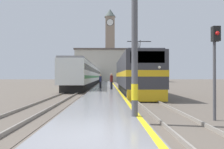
# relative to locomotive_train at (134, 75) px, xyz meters

# --- Properties ---
(ground_plane) EXTENTS (200.00, 200.00, 0.00)m
(ground_plane) POSITION_rel_locomotive_train_xyz_m (-2.98, 13.54, -1.95)
(ground_plane) COLOR #60564C
(platform) EXTENTS (3.20, 140.00, 0.31)m
(platform) POSITION_rel_locomotive_train_xyz_m (-2.98, 8.54, -1.80)
(platform) COLOR gray
(platform) RESTS_ON ground
(rail_track_near) EXTENTS (2.83, 140.00, 0.16)m
(rail_track_near) POSITION_rel_locomotive_train_xyz_m (0.00, 8.54, -1.92)
(rail_track_near) COLOR #60564C
(rail_track_near) RESTS_ON ground
(rail_track_far) EXTENTS (2.84, 140.00, 0.16)m
(rail_track_far) POSITION_rel_locomotive_train_xyz_m (-6.49, 8.54, -1.92)
(rail_track_far) COLOR #60564C
(rail_track_far) RESTS_ON ground
(locomotive_train) EXTENTS (2.92, 15.67, 4.79)m
(locomotive_train) POSITION_rel_locomotive_train_xyz_m (0.00, 0.00, 0.00)
(locomotive_train) COLOR black
(locomotive_train) RESTS_ON ground
(passenger_train) EXTENTS (2.92, 46.75, 3.87)m
(passenger_train) POSITION_rel_locomotive_train_xyz_m (-6.49, 22.81, 0.13)
(passenger_train) COLOR black
(passenger_train) RESTS_ON ground
(catenary_mast) EXTENTS (1.98, 0.25, 7.79)m
(catenary_mast) POSITION_rel_locomotive_train_xyz_m (-1.62, -14.23, 2.22)
(catenary_mast) COLOR #4C4C51
(catenary_mast) RESTS_ON platform
(person_on_platform) EXTENTS (0.34, 0.34, 1.72)m
(person_on_platform) POSITION_rel_locomotive_train_xyz_m (-3.60, 5.55, -0.74)
(person_on_platform) COLOR #23232D
(person_on_platform) RESTS_ON platform
(second_waiting_passenger) EXTENTS (0.34, 0.34, 1.82)m
(second_waiting_passenger) POSITION_rel_locomotive_train_xyz_m (-2.25, 2.72, -0.68)
(second_waiting_passenger) COLOR #23232D
(second_waiting_passenger) RESTS_ON platform
(clock_tower) EXTENTS (4.21, 4.21, 26.86)m
(clock_tower) POSITION_rel_locomotive_train_xyz_m (-1.80, 58.43, 12.21)
(clock_tower) COLOR gray
(clock_tower) RESTS_ON ground
(station_building) EXTENTS (25.53, 9.94, 10.73)m
(station_building) POSITION_rel_locomotive_train_xyz_m (-0.62, 50.86, 3.43)
(station_building) COLOR #B7B2A3
(station_building) RESTS_ON ground
(signal_post) EXTENTS (0.30, 0.39, 3.80)m
(signal_post) POSITION_rel_locomotive_train_xyz_m (1.66, -13.62, 0.61)
(signal_post) COLOR #4C4C51
(signal_post) RESTS_ON ground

